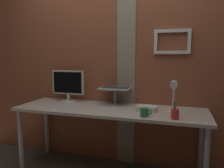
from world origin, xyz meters
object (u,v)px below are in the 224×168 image
Objects in this scene: laptop at (117,83)px; coffee_mug at (144,112)px; monitor at (68,84)px; desk_lamp at (174,94)px; pen_cup at (175,114)px.

laptop is 3.06× the size of coffee_mug.
monitor is 0.60m from laptop.
coffee_mug is (-0.25, -0.16, -0.16)m from desk_lamp.
monitor reaches higher than coffee_mug.
monitor is at bearing 162.36° from pen_cup.
monitor is at bearing -173.49° from laptop.
monitor is at bearing 168.88° from desk_lamp.
laptop is 0.65m from coffee_mug.
monitor is 2.40× the size of pen_cup.
monitor is 1.25× the size of desk_lamp.
monitor is at bearing 158.03° from coffee_mug.
laptop is at bearing 6.51° from monitor.
laptop is 1.07× the size of desk_lamp.
laptop is at bearing 154.37° from desk_lamp.
laptop is 0.73m from desk_lamp.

